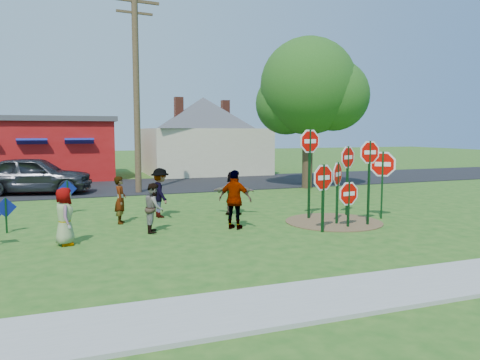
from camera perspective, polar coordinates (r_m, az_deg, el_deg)
The scene contains 24 objects.
ground at distance 15.08m, azimuth -5.51°, elevation -5.61°, with size 120.00×120.00×0.00m, color #225618.
sidewalk at distance 8.58m, azimuth 7.52°, elevation -14.44°, with size 22.00×1.80×0.08m, color #9E9E99.
road at distance 26.23m, azimuth -12.07°, elevation -0.72°, with size 120.00×7.50×0.04m, color black.
dirt_patch at distance 15.95m, azimuth 11.33°, elevation -5.01°, with size 3.20×3.20×0.03m, color brown.
red_building at distance 32.33m, azimuth -23.59°, elevation 3.62°, with size 9.40×7.69×3.90m.
cream_house at distance 33.59m, azimuth -4.49°, elevation 5.81°, with size 9.40×9.40×6.50m.
stop_sign_a at distance 14.13m, azimuth 10.11°, elevation -0.37°, with size 1.05×0.30×2.19m.
stop_sign_b at distance 16.11m, azimuth 8.49°, elevation 3.57°, with size 1.09×0.17×3.23m.
stop_sign_c at distance 15.43m, azimuth 15.50°, elevation 2.03°, with size 1.00×0.07×2.85m.
stop_sign_d at distance 17.05m, azimuth 12.99°, elevation 2.03°, with size 1.01×0.44×2.64m.
stop_sign_e at distance 15.03m, azimuth 13.10°, elevation -1.91°, with size 1.01×0.15×1.58m.
stop_sign_f at distance 16.77m, azimuth 16.99°, elevation 1.33°, with size 0.96×0.74×2.49m.
stop_sign_g at distance 15.38m, azimuth 11.80°, elevation 0.10°, with size 0.85×0.68×2.18m.
blue_diamond_c at distance 15.55m, azimuth -26.65°, elevation -3.43°, with size 0.60×0.17×1.07m.
blue_diamond_d at distance 18.24m, azimuth -20.29°, elevation -1.49°, with size 0.67×0.07×1.25m.
person_a at distance 13.26m, azimuth -20.61°, elevation -4.18°, with size 0.75×0.49×1.54m, color #444B9B.
person_b at distance 15.80m, azimuth -14.37°, elevation -2.37°, with size 0.57×0.37×1.56m, color #206E6E.
person_c at distance 14.25m, azimuth -10.43°, elevation -3.33°, with size 0.72×0.56×1.49m, color brown.
person_d at distance 16.63m, azimuth -9.70°, elevation -1.55°, with size 1.12×0.65×1.74m, color #37363C.
person_e at distance 14.40m, azimuth -0.60°, elevation -2.42°, with size 1.08×0.45×1.84m, color #49284E.
person_f at distance 16.91m, azimuth -0.84°, elevation -1.56°, with size 1.49×0.47×1.61m, color #194927.
suv at distance 24.34m, azimuth -23.79°, elevation 0.56°, with size 2.12×5.26×1.79m, color #2D2D32.
utility_pole at distance 23.39m, azimuth -12.53°, elevation 11.06°, with size 2.39×0.43×9.78m.
leafy_tree at distance 25.16m, azimuth 8.60°, elevation 10.62°, with size 5.56×5.07×7.90m.
Camera 1 is at (-3.82, -14.27, 3.03)m, focal length 35.00 mm.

